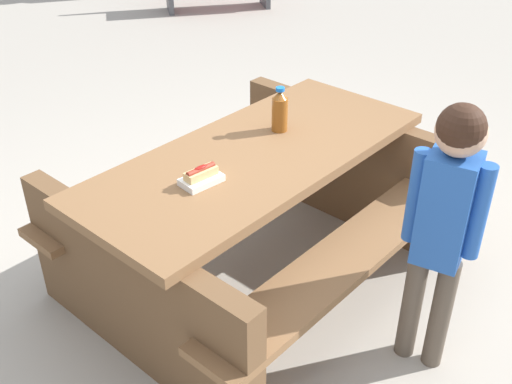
% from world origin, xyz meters
% --- Properties ---
extents(ground_plane, '(30.00, 30.00, 0.00)m').
position_xyz_m(ground_plane, '(0.00, 0.00, 0.00)').
color(ground_plane, '#ADA599').
rests_on(ground_plane, ground).
extents(picnic_table, '(1.98, 1.64, 0.75)m').
position_xyz_m(picnic_table, '(0.00, 0.00, 0.44)').
color(picnic_table, brown).
rests_on(picnic_table, ground).
extents(soda_bottle, '(0.08, 0.08, 0.23)m').
position_xyz_m(soda_bottle, '(-0.24, -0.10, 0.86)').
color(soda_bottle, brown).
rests_on(soda_bottle, picnic_table).
extents(hotdog_tray, '(0.18, 0.12, 0.08)m').
position_xyz_m(hotdog_tray, '(0.36, 0.07, 0.78)').
color(hotdog_tray, white).
rests_on(hotdog_tray, picnic_table).
extents(child_in_coat, '(0.23, 0.29, 1.25)m').
position_xyz_m(child_in_coat, '(-0.19, 0.91, 0.80)').
color(child_in_coat, brown).
rests_on(child_in_coat, ground).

